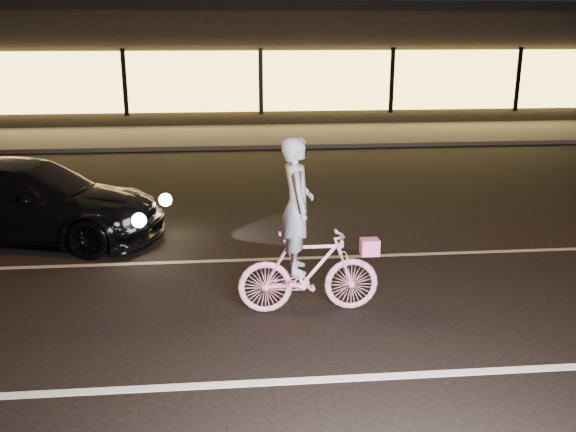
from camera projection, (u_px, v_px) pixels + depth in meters
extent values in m
plane|color=black|center=(329.00, 314.00, 7.88)|extent=(90.00, 90.00, 0.00)
cube|color=silver|center=(352.00, 378.00, 6.45)|extent=(60.00, 0.12, 0.01)
cube|color=gray|center=(308.00, 258.00, 9.79)|extent=(60.00, 0.10, 0.01)
cube|color=#383533|center=(265.00, 136.00, 20.27)|extent=(30.00, 4.00, 0.12)
cube|color=black|center=(255.00, 62.00, 25.44)|extent=(25.00, 8.00, 4.00)
cube|color=black|center=(254.00, 8.00, 24.85)|extent=(25.40, 8.40, 0.30)
cube|color=#F9C857|center=(261.00, 81.00, 21.64)|extent=(23.00, 0.15, 2.00)
cube|color=black|center=(125.00, 83.00, 21.15)|extent=(0.15, 0.08, 2.20)
cube|color=black|center=(261.00, 81.00, 21.56)|extent=(0.15, 0.08, 2.20)
cube|color=black|center=(392.00, 80.00, 21.97)|extent=(0.15, 0.08, 2.20)
cube|color=black|center=(518.00, 79.00, 22.39)|extent=(0.15, 0.08, 2.20)
imported|color=#EC3684|center=(309.00, 272.00, 7.83)|extent=(1.74, 0.49, 1.05)
imported|color=white|center=(297.00, 205.00, 7.57)|extent=(0.39, 0.60, 1.65)
cube|color=#FF4BB6|center=(370.00, 247.00, 7.82)|extent=(0.22, 0.18, 0.20)
imported|color=black|center=(27.00, 201.00, 10.50)|extent=(4.80, 2.87, 1.30)
sphere|color=#FFF2BF|center=(165.00, 200.00, 10.77)|extent=(0.22, 0.22, 0.22)
sphere|color=#FFF2BF|center=(139.00, 220.00, 9.64)|extent=(0.22, 0.22, 0.22)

